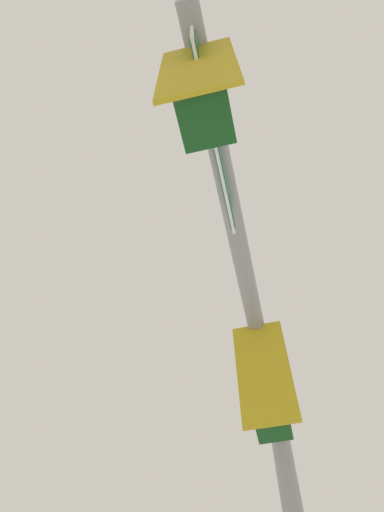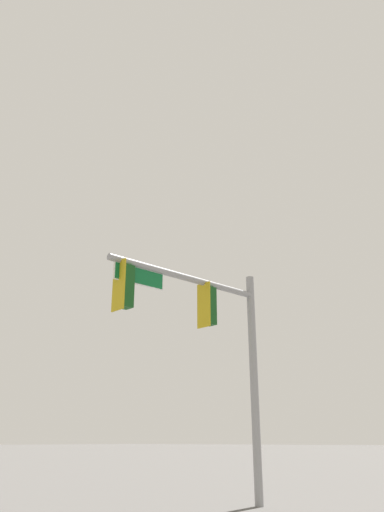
% 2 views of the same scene
% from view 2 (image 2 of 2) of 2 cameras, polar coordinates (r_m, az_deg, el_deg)
% --- Properties ---
extents(signal_pole_near, '(5.34, 1.31, 6.61)m').
position_cam_2_polar(signal_pole_near, '(14.30, 2.04, -8.58)').
color(signal_pole_near, gray).
rests_on(signal_pole_near, ground_plane).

